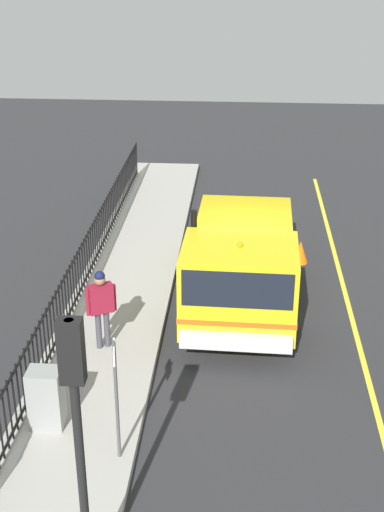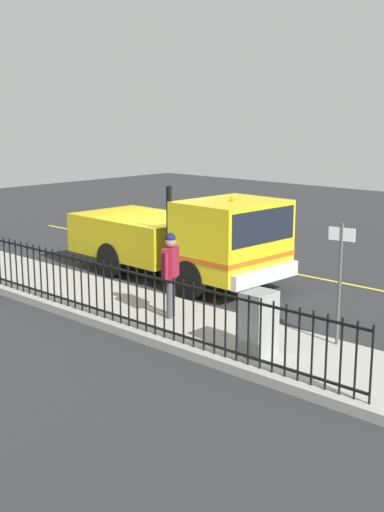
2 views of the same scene
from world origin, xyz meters
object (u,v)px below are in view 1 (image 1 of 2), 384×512
Objects in this scene: worker_standing at (101,301)px; traffic_cone at (300,252)px; traffic_light_near at (76,406)px; work_truck at (241,263)px; utility_cabinet at (46,398)px; street_sign at (116,387)px.

worker_standing is 6.91m from traffic_cone.
traffic_light_near reaches higher than traffic_cone.
work_truck is 8.68m from traffic_light_near.
work_truck reaches higher than utility_cabinet.
utility_cabinet reaches higher than traffic_cone.
street_sign is (0.02, -2.55, -1.50)m from traffic_light_near.
utility_cabinet is 1.84m from street_sign.
work_truck is 6.05m from street_sign.
worker_standing is 0.79× the size of street_sign.
work_truck is 3.57× the size of worker_standing.
worker_standing is (2.94, 2.21, 0.04)m from work_truck.
traffic_light_near is 1.80× the size of street_sign.
work_truck reaches higher than worker_standing.
street_sign is at bearing 66.95° from traffic_cone.
worker_standing is 1.56× the size of utility_cabinet.
street_sign reaches higher than worker_standing.
traffic_light_near is at bearing 113.83° from utility_cabinet.
traffic_light_near is 2.96m from street_sign.
worker_standing is 3.62m from street_sign.
work_truck reaches higher than traffic_cone.
traffic_light_near is at bearing -108.30° from worker_standing.
worker_standing reaches higher than traffic_cone.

